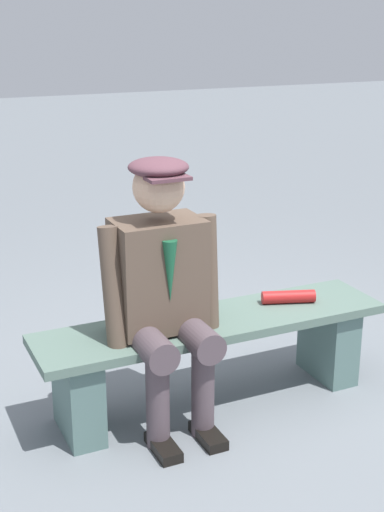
# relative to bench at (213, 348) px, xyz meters

# --- Properties ---
(ground_plane) EXTENTS (30.00, 30.00, 0.00)m
(ground_plane) POSITION_rel_bench_xyz_m (0.00, 0.00, -0.31)
(ground_plane) COLOR slate
(bench) EXTENTS (1.82, 0.43, 0.47)m
(bench) POSITION_rel_bench_xyz_m (0.00, 0.00, 0.00)
(bench) COLOR #556D62
(bench) RESTS_ON ground
(seated_man) EXTENTS (0.58, 0.57, 1.31)m
(seated_man) POSITION_rel_bench_xyz_m (0.29, 0.06, 0.42)
(seated_man) COLOR brown
(seated_man) RESTS_ON ground
(rolled_magazine) EXTENTS (0.29, 0.16, 0.07)m
(rolled_magazine) POSITION_rel_bench_xyz_m (-0.46, -0.03, 0.19)
(rolled_magazine) COLOR #B21E1E
(rolled_magazine) RESTS_ON bench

